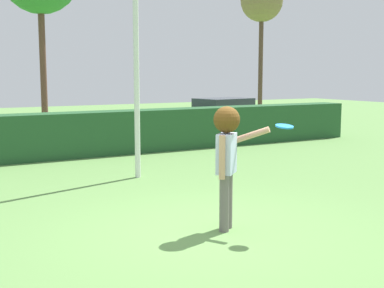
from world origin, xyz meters
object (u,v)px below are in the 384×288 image
Objects in this scene: frisbee at (284,126)px; lamppost at (136,16)px; parked_car_green at (223,112)px; bare_elm_tree at (262,2)px; person at (227,149)px.

lamppost is (-0.19, 4.70, 1.95)m from frisbee.
parked_car_green is 9.75m from bare_elm_tree.
parked_car_green is at bearing 46.72° from lamppost.
parked_car_green is at bearing 56.98° from person.
lamppost is 0.85× the size of bare_elm_tree.
bare_elm_tree is (13.81, 17.42, 5.01)m from person.
lamppost is at bearing 83.98° from person.
bare_elm_tree reaches higher than lamppost.
person reaches higher than frisbee.
person is 0.41× the size of parked_car_green.
bare_elm_tree reaches higher than frisbee.
frisbee is (0.63, -0.50, 0.34)m from person.
lamppost is at bearing 92.29° from frisbee.
frisbee is 0.06× the size of parked_car_green.
lamppost is at bearing -135.33° from bare_elm_tree.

